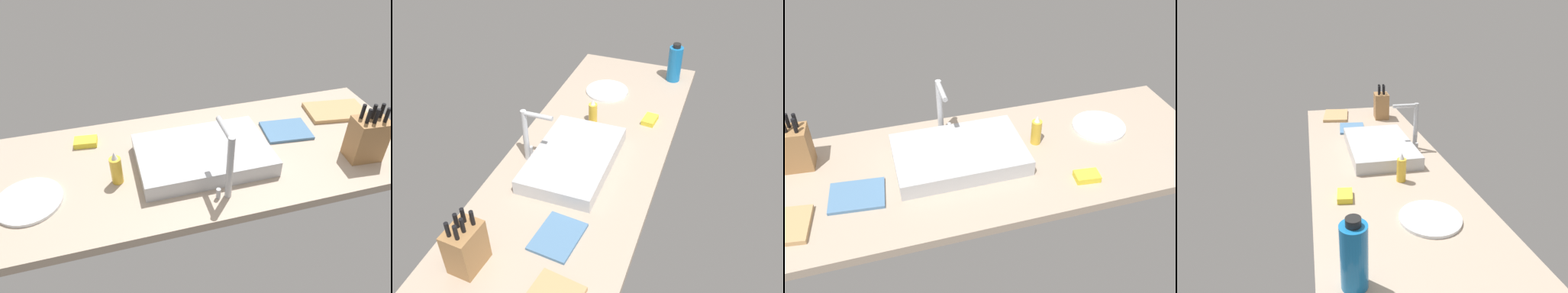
# 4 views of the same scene
# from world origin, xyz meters

# --- Properties ---
(countertop_slab) EXTENTS (1.90, 0.67, 0.04)m
(countertop_slab) POSITION_xyz_m (0.00, 0.00, 0.02)
(countertop_slab) COLOR tan
(countertop_slab) RESTS_ON ground
(sink_basin) EXTENTS (0.50, 0.32, 0.06)m
(sink_basin) POSITION_xyz_m (-0.08, 0.03, 0.07)
(sink_basin) COLOR #B7BABF
(sink_basin) RESTS_ON countertop_slab
(faucet) EXTENTS (0.06, 0.14, 0.25)m
(faucet) POSITION_xyz_m (-0.11, 0.22, 0.18)
(faucet) COLOR #B7BABF
(faucet) RESTS_ON countertop_slab
(knife_block) EXTENTS (0.13, 0.10, 0.23)m
(knife_block) POSITION_xyz_m (-0.68, 0.17, 0.12)
(knife_block) COLOR #9E7042
(knife_block) RESTS_ON countertop_slab
(cutting_board) EXTENTS (0.28, 0.19, 0.02)m
(cutting_board) POSITION_xyz_m (-0.76, -0.14, 0.04)
(cutting_board) COLOR tan
(cutting_board) RESTS_ON countertop_slab
(soap_bottle) EXTENTS (0.04, 0.04, 0.13)m
(soap_bottle) POSITION_xyz_m (0.25, 0.06, 0.09)
(soap_bottle) COLOR gold
(soap_bottle) RESTS_ON countertop_slab
(dinner_plate) EXTENTS (0.22, 0.22, 0.01)m
(dinner_plate) POSITION_xyz_m (0.55, 0.08, 0.04)
(dinner_plate) COLOR white
(dinner_plate) RESTS_ON countertop_slab
(dish_towel) EXTENTS (0.21, 0.17, 0.01)m
(dish_towel) POSITION_xyz_m (-0.47, -0.06, 0.04)
(dish_towel) COLOR teal
(dish_towel) RESTS_ON countertop_slab
(dish_sponge) EXTENTS (0.10, 0.07, 0.02)m
(dish_sponge) POSITION_xyz_m (0.35, -0.20, 0.05)
(dish_sponge) COLOR yellow
(dish_sponge) RESTS_ON countertop_slab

